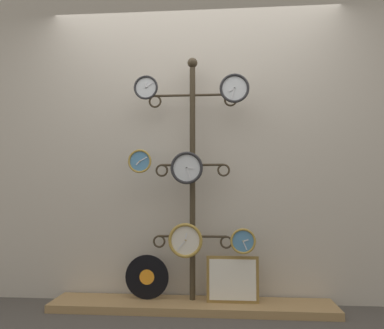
# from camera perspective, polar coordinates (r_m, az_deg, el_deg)

# --- Properties ---
(ground_plane) EXTENTS (12.00, 12.00, 0.00)m
(ground_plane) POSITION_cam_1_polar(r_m,az_deg,el_deg) (2.78, -0.66, -23.41)
(ground_plane) COLOR #47423D
(shop_wall) EXTENTS (4.40, 0.04, 2.80)m
(shop_wall) POSITION_cam_1_polar(r_m,az_deg,el_deg) (3.22, 0.31, 4.53)
(shop_wall) COLOR #BCB2A3
(shop_wall) RESTS_ON ground_plane
(low_shelf) EXTENTS (2.20, 0.36, 0.06)m
(low_shelf) POSITION_cam_1_polar(r_m,az_deg,el_deg) (3.10, -0.02, -20.72)
(low_shelf) COLOR #9E7A4C
(low_shelf) RESTS_ON ground_plane
(display_stand) EXTENTS (0.73, 0.41, 2.02)m
(display_stand) POSITION_cam_1_polar(r_m,az_deg,el_deg) (3.04, 0.08, -7.70)
(display_stand) COLOR #382D1E
(display_stand) RESTS_ON ground_plane
(clock_top_left) EXTENTS (0.20, 0.04, 0.20)m
(clock_top_left) POSITION_cam_1_polar(r_m,az_deg,el_deg) (3.11, -7.02, 11.54)
(clock_top_left) COLOR silver
(clock_top_right) EXTENTS (0.24, 0.04, 0.24)m
(clock_top_right) POSITION_cam_1_polar(r_m,az_deg,el_deg) (3.02, 6.48, 11.45)
(clock_top_right) COLOR silver
(clock_middle_left) EXTENTS (0.19, 0.04, 0.19)m
(clock_middle_left) POSITION_cam_1_polar(r_m,az_deg,el_deg) (3.01, -7.95, 0.49)
(clock_middle_left) COLOR #4C84B2
(clock_middle_center) EXTENTS (0.26, 0.04, 0.26)m
(clock_middle_center) POSITION_cam_1_polar(r_m,az_deg,el_deg) (2.95, -0.81, -0.53)
(clock_middle_center) COLOR silver
(clock_bottom_center) EXTENTS (0.27, 0.04, 0.27)m
(clock_bottom_center) POSITION_cam_1_polar(r_m,az_deg,el_deg) (2.96, -1.01, -11.49)
(clock_bottom_center) COLOR silver
(clock_bottom_right) EXTENTS (0.20, 0.04, 0.20)m
(clock_bottom_right) POSITION_cam_1_polar(r_m,az_deg,el_deg) (2.95, 7.78, -11.49)
(clock_bottom_right) COLOR #4C84B2
(vinyl_record) EXTENTS (0.35, 0.01, 0.35)m
(vinyl_record) POSITION_cam_1_polar(r_m,az_deg,el_deg) (3.13, -6.88, -16.66)
(vinyl_record) COLOR black
(vinyl_record) RESTS_ON low_shelf
(picture_frame) EXTENTS (0.40, 0.02, 0.36)m
(picture_frame) POSITION_cam_1_polar(r_m,az_deg,el_deg) (3.04, 6.20, -17.02)
(picture_frame) COLOR olive
(picture_frame) RESTS_ON low_shelf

